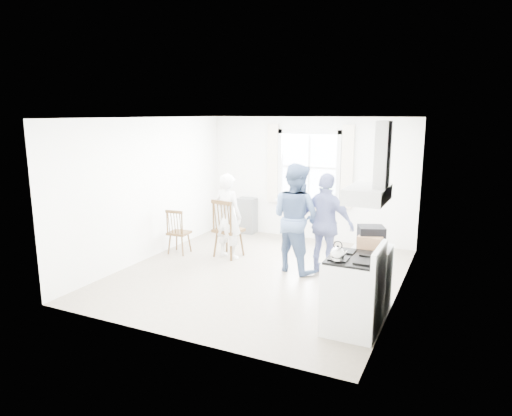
{
  "coord_description": "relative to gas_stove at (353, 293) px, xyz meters",
  "views": [
    {
      "loc": [
        3.09,
        -6.67,
        2.68
      ],
      "look_at": [
        -0.16,
        0.2,
        1.09
      ],
      "focal_mm": 32.0,
      "sensor_mm": 36.0,
      "label": 1
    }
  ],
  "objects": [
    {
      "name": "person_right",
      "position": [
        -0.92,
        1.85,
        0.37
      ],
      "size": [
        1.21,
        1.21,
        1.71
      ],
      "primitive_type": "imported",
      "rotation": [
        0.0,
        0.0,
        2.91
      ],
      "color": "navy",
      "rests_on": "ground"
    },
    {
      "name": "potted_plant",
      "position": [
        -1.51,
        3.71,
        0.55
      ],
      "size": [
        0.23,
        0.23,
        0.37
      ],
      "primitive_type": "imported",
      "rotation": [
        0.0,
        0.0,
        -0.13
      ],
      "color": "#367B38",
      "rests_on": "window_assembly"
    },
    {
      "name": "low_cabinet",
      "position": [
        0.07,
        0.7,
        -0.03
      ],
      "size": [
        0.5,
        0.55,
        0.9
      ],
      "primitive_type": "cube",
      "color": "silver",
      "rests_on": "ground"
    },
    {
      "name": "kettle",
      "position": [
        -0.16,
        -0.24,
        0.55
      ],
      "size": [
        0.17,
        0.17,
        0.25
      ],
      "color": "silver",
      "rests_on": "gas_stove"
    },
    {
      "name": "stereo_stack",
      "position": [
        0.06,
        0.64,
        0.56
      ],
      "size": [
        0.42,
        0.4,
        0.3
      ],
      "color": "black",
      "rests_on": "low_cabinet"
    },
    {
      "name": "gas_stove",
      "position": [
        0.0,
        0.0,
        0.0
      ],
      "size": [
        0.68,
        0.76,
        1.12
      ],
      "color": "white",
      "rests_on": "ground"
    },
    {
      "name": "window_assembly",
      "position": [
        -1.91,
        3.8,
        0.98
      ],
      "size": [
        1.88,
        0.24,
        1.7
      ],
      "color": "white",
      "rests_on": "room_shell"
    },
    {
      "name": "windsor_chair_a",
      "position": [
        -3.8,
        1.64,
        0.06
      ],
      "size": [
        0.4,
        0.39,
        0.89
      ],
      "color": "#432C15",
      "rests_on": "ground"
    },
    {
      "name": "cardboard_box",
      "position": [
        0.08,
        0.51,
        0.52
      ],
      "size": [
        0.32,
        0.24,
        0.2
      ],
      "primitive_type": "cube",
      "rotation": [
        0.0,
        0.0,
        -0.05
      ],
      "color": "#AA7952",
      "rests_on": "low_cabinet"
    },
    {
      "name": "person_mid",
      "position": [
        -1.44,
        1.77,
        0.45
      ],
      "size": [
        1.16,
        1.16,
        1.86
      ],
      "primitive_type": "imported",
      "rotation": [
        0.0,
        0.0,
        2.8
      ],
      "color": "#4A628A",
      "rests_on": "ground"
    },
    {
      "name": "person_left",
      "position": [
        -2.81,
        1.89,
        0.32
      ],
      "size": [
        0.67,
        0.67,
        1.6
      ],
      "primitive_type": "imported",
      "rotation": [
        0.0,
        0.0,
        2.97
      ],
      "color": "white",
      "rests_on": "ground"
    },
    {
      "name": "shelf_unit",
      "position": [
        -3.31,
        3.68,
        -0.08
      ],
      "size": [
        0.4,
        0.3,
        0.8
      ],
      "primitive_type": "cube",
      "color": "slate",
      "rests_on": "ground"
    },
    {
      "name": "range_hood",
      "position": [
        0.16,
        -0.0,
        1.42
      ],
      "size": [
        0.45,
        0.76,
        0.94
      ],
      "color": "silver",
      "rests_on": "room_shell"
    },
    {
      "name": "room_shell",
      "position": [
        -1.91,
        1.35,
        0.82
      ],
      "size": [
        4.62,
        5.12,
        2.64
      ],
      "color": "gray",
      "rests_on": "ground"
    },
    {
      "name": "windsor_chair_b",
      "position": [
        -2.87,
        1.85,
        0.2
      ],
      "size": [
        0.54,
        0.53,
        1.12
      ],
      "color": "#432C15",
      "rests_on": "ground"
    }
  ]
}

